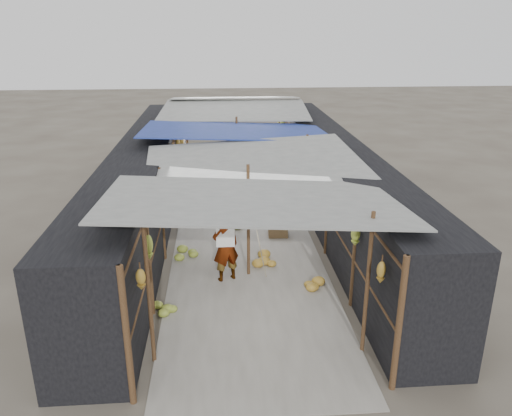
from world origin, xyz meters
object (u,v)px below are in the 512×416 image
object	(u,v)px
black_basin	(277,178)
vendor_seated	(295,196)
vendor_elderly	(226,246)
crate_near	(278,231)
shopper_blue	(233,166)

from	to	relation	value
black_basin	vendor_seated	xyz separation A→B (m)	(0.19, -3.02, 0.32)
vendor_elderly	crate_near	bearing A→B (deg)	-144.15
vendor_seated	black_basin	bearing A→B (deg)	161.65
shopper_blue	vendor_seated	bearing A→B (deg)	-66.05
black_basin	vendor_seated	world-z (taller)	vendor_seated
shopper_blue	vendor_seated	distance (m)	2.68
black_basin	vendor_seated	bearing A→B (deg)	-86.37
black_basin	vendor_elderly	world-z (taller)	vendor_elderly
crate_near	vendor_seated	size ratio (longest dim) A/B	0.62
vendor_elderly	shopper_blue	distance (m)	6.37
black_basin	vendor_seated	size ratio (longest dim) A/B	0.76
crate_near	vendor_elderly	distance (m)	2.86
black_basin	vendor_elderly	bearing A→B (deg)	-105.10
crate_near	vendor_seated	distance (m)	2.26
shopper_blue	vendor_seated	size ratio (longest dim) A/B	2.24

